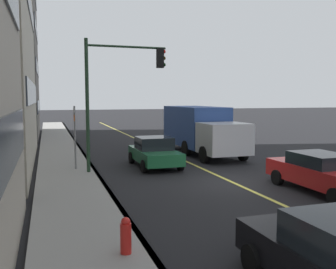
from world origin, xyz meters
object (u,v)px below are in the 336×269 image
at_px(car_red, 322,173).
at_px(car_green, 154,152).
at_px(street_sign_post, 75,133).
at_px(traffic_light_mast, 117,83).
at_px(truck_blue, 200,129).
at_px(fire_hydrant, 126,239).

bearing_deg(car_red, car_green, 32.66).
bearing_deg(car_green, street_sign_post, 92.72).
distance_m(car_red, traffic_light_mast, 9.31).
relative_size(car_red, street_sign_post, 1.54).
relative_size(truck_blue, fire_hydrant, 8.71).
xyz_separation_m(car_green, fire_hydrant, (-10.34, 3.59, -0.27)).
height_order(car_green, street_sign_post, street_sign_post).
height_order(car_red, truck_blue, truck_blue).
distance_m(car_red, fire_hydrant, 8.72).
bearing_deg(street_sign_post, traffic_light_mast, -116.06).
relative_size(car_red, fire_hydrant, 5.08).
distance_m(truck_blue, traffic_light_mast, 7.97).
height_order(car_green, fire_hydrant, car_green).
bearing_deg(street_sign_post, car_red, -128.87).
height_order(car_red, traffic_light_mast, traffic_light_mast).
distance_m(street_sign_post, fire_hydrant, 10.25).
bearing_deg(car_green, traffic_light_mast, 118.04).
bearing_deg(traffic_light_mast, car_green, -61.96).
relative_size(car_green, fire_hydrant, 4.35).
bearing_deg(fire_hydrant, traffic_light_mast, -9.48).
bearing_deg(traffic_light_mast, street_sign_post, 63.94).
xyz_separation_m(truck_blue, street_sign_post, (-3.65, 7.87, 0.26)).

